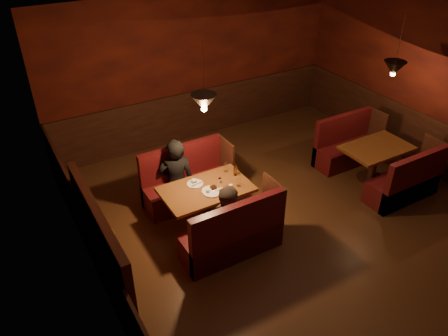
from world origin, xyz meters
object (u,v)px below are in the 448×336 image
diner_b (231,211)px  diner_a (175,164)px  main_table (207,197)px  second_table (375,155)px  second_bench_far (346,147)px  main_bench_near (234,237)px  second_bench_near (406,184)px  main_bench_far (187,184)px

diner_b → diner_a: bearing=118.5°
main_table → second_table: main_table is taller
diner_a → second_table: bearing=180.0°
second_bench_far → diner_a: bearing=174.1°
main_bench_near → diner_b: diner_b is taller
main_table → second_table: (3.11, -0.34, -0.05)m
second_bench_near → main_bench_near: bearing=174.5°
main_bench_near → second_bench_near: main_bench_near is taller
main_table → main_bench_near: (0.02, -0.74, -0.23)m
main_bench_far → diner_b: 1.44m
diner_b → main_bench_near: bearing=-73.7°
main_bench_near → second_table: size_ratio=1.23×
main_bench_far → second_bench_far: (3.12, -0.38, -0.02)m
second_table → main_bench_near: bearing=-172.6°
main_table → second_bench_far: (3.14, 0.36, -0.24)m
main_bench_near → second_bench_near: (3.12, -0.30, -0.02)m
second_bench_far → diner_b: diner_b is taller
main_bench_far → main_bench_near: (0.00, -1.48, 0.00)m
main_bench_far → second_table: size_ratio=1.23×
main_table → second_bench_far: second_bench_far is taller
main_bench_far → second_bench_near: bearing=-29.7°
second_bench_far → main_table: bearing=-173.5°
main_bench_far → main_bench_near: 1.48m
diner_b → main_bench_far: bearing=110.4°
diner_a → diner_b: diner_a is taller
second_bench_far → second_bench_near: 1.40m
diner_a → main_bench_far: bearing=-150.6°
main_bench_near → second_bench_near: bearing=-5.5°
second_table → second_bench_far: size_ratio=0.90×
second_table → diner_a: diner_a is taller
main_bench_near → second_table: (3.10, 0.40, 0.18)m
second_table → diner_a: 3.46m
second_table → second_bench_near: 0.73m
main_bench_near → second_bench_far: (3.12, 1.10, -0.02)m
diner_a → main_table: bearing=121.7°
main_bench_near → second_bench_near: 3.14m
diner_b → second_table: bearing=25.7°
main_bench_near → second_bench_far: bearing=19.4°
second_bench_near → second_bench_far: bearing=90.0°
second_bench_near → diner_b: diner_b is taller
second_bench_near → diner_a: (-3.32, 1.74, 0.48)m
second_bench_far → diner_b: 3.30m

